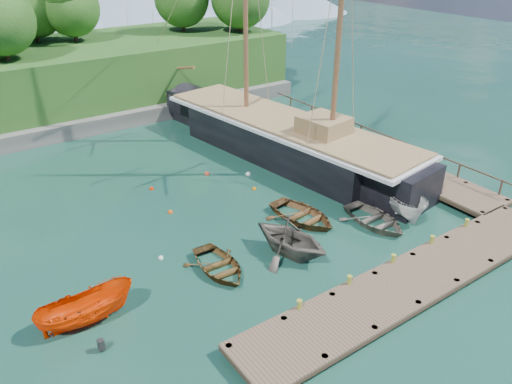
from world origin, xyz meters
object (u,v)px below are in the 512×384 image
Objects in this scene: rowboat_1 at (290,254)px; schooner at (285,141)px; motorboat_orange at (89,322)px; rowboat_2 at (302,220)px; rowboat_3 at (374,224)px; rowboat_0 at (219,271)px; cabin_boat_white at (399,213)px.

rowboat_1 is 13.05m from schooner.
motorboat_orange is at bearing 160.22° from rowboat_1.
schooner is at bearing 49.85° from rowboat_2.
rowboat_3 is at bearing -49.63° from rowboat_2.
rowboat_3 is (3.16, -2.76, 0.00)m from rowboat_2.
rowboat_1 is 0.15× the size of schooner.
rowboat_0 is 0.88× the size of rowboat_2.
rowboat_3 is 0.99× the size of motorboat_orange.
cabin_boat_white is at bearing -92.58° from motorboat_orange.
rowboat_3 is 11.09m from schooner.
rowboat_1 is 10.53m from motorboat_orange.
motorboat_orange reaches higher than rowboat_3.
rowboat_1 reaches higher than rowboat_2.
rowboat_1 reaches higher than motorboat_orange.
schooner reaches higher than rowboat_0.
rowboat_2 is at bearing -129.41° from schooner.
schooner is at bearing 38.76° from rowboat_1.
motorboat_orange reaches higher than rowboat_0.
schooner is (-0.46, 10.79, 1.24)m from cabin_boat_white.
schooner is at bearing 82.00° from rowboat_3.
rowboat_1 is 1.03× the size of motorboat_orange.
cabin_boat_white is at bearing -17.11° from rowboat_1.
cabin_boat_white reaches higher than motorboat_orange.
cabin_boat_white reaches higher than rowboat_3.
rowboat_0 is 3.96m from rowboat_1.
rowboat_2 reaches higher than rowboat_0.
motorboat_orange is (-13.26, -1.37, 0.00)m from rowboat_2.
rowboat_2 is 9.60m from schooner.
rowboat_0 is 6.64m from motorboat_orange.
motorboat_orange is at bearing -178.29° from rowboat_0.
rowboat_2 is (6.62, 1.42, 0.00)m from rowboat_0.
rowboat_1 is 5.95m from rowboat_3.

